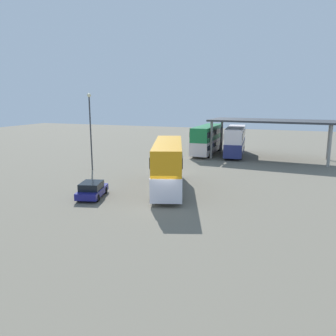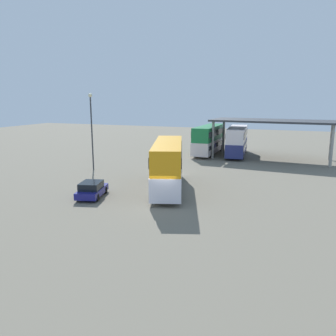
# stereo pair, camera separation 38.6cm
# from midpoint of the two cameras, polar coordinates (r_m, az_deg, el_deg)

# --- Properties ---
(ground_plane) EXTENTS (140.00, 140.00, 0.00)m
(ground_plane) POSITION_cam_midpoint_polar(r_m,az_deg,el_deg) (26.53, -1.24, -6.31)
(ground_plane) COLOR #6E6859
(double_decker_main) EXTENTS (5.82, 11.21, 4.36)m
(double_decker_main) POSITION_cam_midpoint_polar(r_m,az_deg,el_deg) (30.51, -0.36, 0.71)
(double_decker_main) COLOR white
(double_decker_main) RESTS_ON ground_plane
(parked_hatchback) EXTENTS (2.66, 4.08, 1.35)m
(parked_hatchback) POSITION_cam_midpoint_polar(r_m,az_deg,el_deg) (29.11, -13.10, -3.60)
(parked_hatchback) COLOR navy
(parked_hatchback) RESTS_ON ground_plane
(double_decker_near_canopy) EXTENTS (2.67, 10.39, 4.21)m
(double_decker_near_canopy) POSITION_cam_midpoint_polar(r_m,az_deg,el_deg) (50.85, 6.44, 4.97)
(double_decker_near_canopy) COLOR silver
(double_decker_near_canopy) RESTS_ON ground_plane
(double_decker_mid_row) EXTENTS (3.33, 10.34, 4.12)m
(double_decker_mid_row) POSITION_cam_midpoint_polar(r_m,az_deg,el_deg) (50.06, 11.08, 4.67)
(double_decker_mid_row) COLOR navy
(double_decker_mid_row) RESTS_ON ground_plane
(depot_canopy) EXTENTS (16.45, 7.68, 5.35)m
(depot_canopy) POSITION_cam_midpoint_polar(r_m,az_deg,el_deg) (47.93, 16.72, 7.36)
(depot_canopy) COLOR #33353A
(depot_canopy) RESTS_ON ground_plane
(lamppost_tall) EXTENTS (0.44, 0.44, 8.77)m
(lamppost_tall) POSITION_cam_midpoint_polar(r_m,az_deg,el_deg) (39.82, -13.29, 7.40)
(lamppost_tall) COLOR #33353A
(lamppost_tall) RESTS_ON ground_plane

